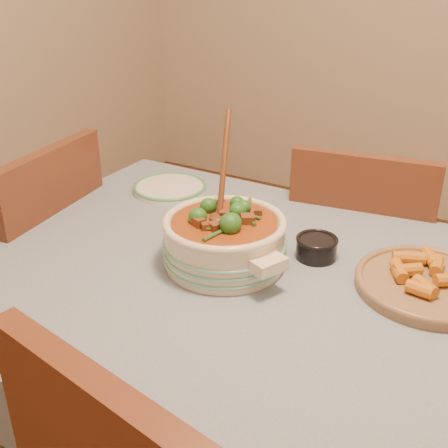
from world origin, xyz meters
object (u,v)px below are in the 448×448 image
Objects in this scene: condiment_bowl at (317,246)px; chair_far at (358,259)px; chair_left at (35,266)px; dining_table at (290,323)px; stew_casserole at (224,237)px; fried_plate at (428,282)px; white_plate at (170,188)px.

chair_far is (-0.01, 0.45, -0.26)m from condiment_bowl.
chair_left is (-0.88, -0.59, 0.01)m from chair_far.
chair_left is at bearing -171.02° from condiment_bowl.
dining_table is 4.38× the size of stew_casserole.
chair_far is (-0.29, 0.46, -0.25)m from fried_plate.
white_plate is 2.51× the size of condiment_bowl.
stew_casserole reaches higher than condiment_bowl.
condiment_bowl is at bearing -16.49° from white_plate.
chair_far is (0.17, 0.59, -0.31)m from stew_casserole.
fried_plate is 0.36× the size of chair_far.
fried_plate is 0.35× the size of chair_left.
dining_table is 1.81× the size of chair_far.
condiment_bowl is (-0.01, 0.17, 0.12)m from dining_table.
condiment_bowl is at bearing 93.84° from dining_table.
white_plate is 0.59m from condiment_bowl.
stew_casserole is at bearing 171.91° from dining_table.
stew_casserole reaches higher than fried_plate.
chair_far is 0.98× the size of chair_left.
stew_casserole is (-0.20, 0.03, 0.17)m from dining_table.
condiment_bowl is 0.94m from chair_left.
white_plate is at bearing 167.87° from fried_plate.
fried_plate is at bearing -2.75° from condiment_bowl.
chair_left is (-0.90, 0.03, -0.13)m from dining_table.
chair_far is at bearing 73.73° from stew_casserole.
condiment_bowl is 0.52m from chair_far.
stew_casserole is 0.24m from condiment_bowl.
chair_far is at bearing 92.01° from dining_table.
stew_casserole is 1.16× the size of fried_plate.
fried_plate is (0.85, -0.18, 0.01)m from white_plate.
fried_plate is 0.60m from chair_far.
stew_casserole reaches higher than dining_table.
chair_left reaches higher than fried_plate.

